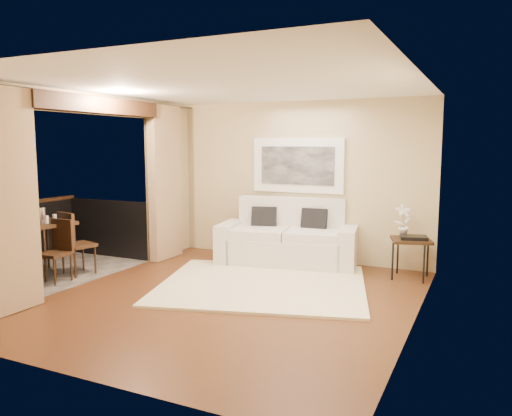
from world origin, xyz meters
The scene contains 18 objects.
floor centered at (0.00, 0.00, 0.00)m, with size 5.00×5.00×0.00m, color brown.
room_shell centered at (-2.13, 0.00, 2.52)m, with size 5.00×6.40×5.00m.
balcony centered at (-3.31, 0.00, 0.18)m, with size 1.81×2.60×1.17m.
curtains centered at (-2.11, 0.00, 1.34)m, with size 0.16×4.80×2.64m.
artwork centered at (-0.04, 2.46, 1.62)m, with size 1.62×0.07×0.92m.
rug centered at (0.11, 0.71, 0.02)m, with size 2.82×2.46×0.04m, color #FFF3CD.
sofa centered at (-0.05, 2.10, 0.38)m, with size 2.38×1.34×1.08m.
side_table centered at (1.93, 2.00, 0.54)m, with size 0.68×0.68×0.60m.
tray centered at (1.97, 1.98, 0.62)m, with size 0.38×0.28×0.05m, color black.
orchid centered at (1.79, 2.15, 0.84)m, with size 0.26×0.18×0.49m, color white.
bistro_table centered at (-3.10, -0.15, 0.74)m, with size 0.82×0.82×0.82m.
balcony_chair_far centered at (-2.73, 0.00, 0.56)m, with size 0.51×0.52×0.97m.
balcony_chair_near centered at (-2.68, -0.30, 0.51)m, with size 0.39×0.40×0.90m.
ice_bucket centered at (-3.29, -0.06, 0.92)m, with size 0.18×0.18×0.20m, color white.
candle centered at (-3.00, 0.03, 0.85)m, with size 0.06×0.06×0.07m, color red.
vase centered at (-3.11, -0.30, 0.91)m, with size 0.04×0.04×0.18m, color silver.
glass_a centered at (-2.93, -0.27, 0.88)m, with size 0.06×0.06×0.12m, color silver.
glass_b centered at (-2.94, -0.11, 0.88)m, with size 0.06×0.06×0.12m, color silver.
Camera 1 is at (2.94, -5.50, 1.98)m, focal length 35.00 mm.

